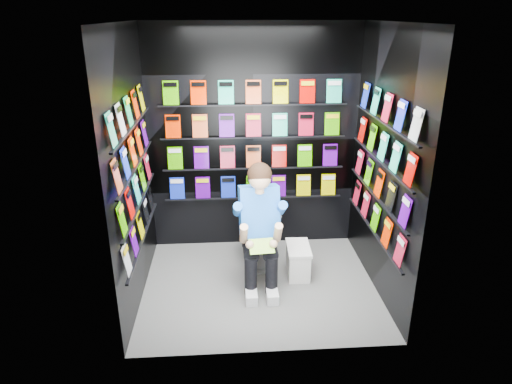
{
  "coord_description": "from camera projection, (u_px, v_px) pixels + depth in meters",
  "views": [
    {
      "loc": [
        -0.32,
        -4.08,
        2.67
      ],
      "look_at": [
        -0.03,
        0.15,
        1.0
      ],
      "focal_mm": 32.0,
      "sensor_mm": 36.0,
      "label": 1
    }
  ],
  "objects": [
    {
      "name": "reader",
      "position": [
        259.0,
        212.0,
        4.63
      ],
      "size": [
        0.61,
        0.83,
        1.46
      ],
      "primitive_type": null,
      "rotation": [
        0.0,
        0.0,
        0.09
      ],
      "color": "blue",
      "rests_on": "toilet"
    },
    {
      "name": "longbox",
      "position": [
        298.0,
        262.0,
        4.95
      ],
      "size": [
        0.24,
        0.42,
        0.31
      ],
      "primitive_type": "cube",
      "rotation": [
        0.0,
        0.0,
        -0.04
      ],
      "color": "white",
      "rests_on": "floor"
    },
    {
      "name": "floor",
      "position": [
        260.0,
        286.0,
        4.79
      ],
      "size": [
        2.4,
        2.4,
        0.0
      ],
      "primitive_type": "plane",
      "color": "slate",
      "rests_on": "ground"
    },
    {
      "name": "ceiling",
      "position": [
        261.0,
        22.0,
        3.83
      ],
      "size": [
        2.4,
        2.4,
        0.0
      ],
      "primitive_type": "plane",
      "color": "white",
      "rests_on": "floor"
    },
    {
      "name": "comics_back",
      "position": [
        253.0,
        141.0,
        5.21
      ],
      "size": [
        2.1,
        0.06,
        1.37
      ],
      "primitive_type": null,
      "color": "#F05D2C",
      "rests_on": "wall_back"
    },
    {
      "name": "held_comic",
      "position": [
        262.0,
        246.0,
        4.38
      ],
      "size": [
        0.25,
        0.16,
        0.1
      ],
      "primitive_type": "cube",
      "rotation": [
        -0.96,
        0.0,
        0.09
      ],
      "color": "#229248",
      "rests_on": "reader"
    },
    {
      "name": "toilet",
      "position": [
        256.0,
        232.0,
        5.14
      ],
      "size": [
        0.48,
        0.78,
        0.73
      ],
      "primitive_type": "imported",
      "rotation": [
        0.0,
        0.0,
        3.23
      ],
      "color": "white",
      "rests_on": "floor"
    },
    {
      "name": "comics_left",
      "position": [
        135.0,
        171.0,
        4.23
      ],
      "size": [
        0.06,
        1.7,
        1.37
      ],
      "primitive_type": null,
      "color": "#F05D2C",
      "rests_on": "wall_left"
    },
    {
      "name": "wall_left",
      "position": [
        131.0,
        171.0,
        4.23
      ],
      "size": [
        0.04,
        2.0,
        2.6
      ],
      "primitive_type": "cube",
      "color": "black",
      "rests_on": "floor"
    },
    {
      "name": "longbox_lid",
      "position": [
        298.0,
        248.0,
        4.89
      ],
      "size": [
        0.26,
        0.44,
        0.03
      ],
      "primitive_type": "cube",
      "rotation": [
        0.0,
        0.0,
        -0.04
      ],
      "color": "white",
      "rests_on": "longbox"
    },
    {
      "name": "wall_front",
      "position": [
        270.0,
        211.0,
        3.38
      ],
      "size": [
        2.4,
        0.04,
        2.6
      ],
      "primitive_type": "cube",
      "color": "black",
      "rests_on": "floor"
    },
    {
      "name": "comics_right",
      "position": [
        381.0,
        165.0,
        4.38
      ],
      "size": [
        0.06,
        1.7,
        1.37
      ],
      "primitive_type": null,
      "color": "#F05D2C",
      "rests_on": "wall_right"
    },
    {
      "name": "wall_back",
      "position": [
        253.0,
        141.0,
        5.24
      ],
      "size": [
        2.4,
        0.04,
        2.6
      ],
      "primitive_type": "cube",
      "color": "black",
      "rests_on": "floor"
    },
    {
      "name": "wall_right",
      "position": [
        384.0,
        166.0,
        4.39
      ],
      "size": [
        0.04,
        2.0,
        2.6
      ],
      "primitive_type": "cube",
      "color": "black",
      "rests_on": "floor"
    }
  ]
}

